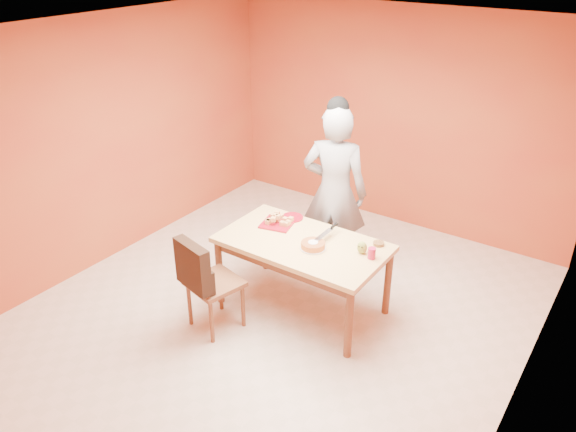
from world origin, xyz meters
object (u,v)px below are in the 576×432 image
Objects in this scene: dining_chair at (213,282)px; sponge_cake at (313,245)px; dining_table at (303,250)px; red_dinner_plate at (292,217)px; magenta_glass at (372,253)px; checker_tin at (379,244)px; person at (335,193)px; pastry_platter at (277,224)px; egg_ornament at (362,248)px.

dining_chair is 4.34× the size of sponge_cake.
red_dinner_plate is (-0.36, 0.35, 0.10)m from dining_table.
magenta_glass is (0.68, 0.10, 0.15)m from dining_table.
sponge_cake is at bearing -139.86° from checker_tin.
magenta_glass is at bearing 122.55° from person.
person reaches higher than magenta_glass.
dining_chair is 3.24× the size of pastry_platter.
egg_ornament reaches higher than magenta_glass.
pastry_platter is (0.11, 0.88, 0.26)m from dining_chair.
egg_ornament is (0.42, 0.18, 0.02)m from sponge_cake.
sponge_cake is (0.67, 0.68, 0.29)m from dining_chair.
pastry_platter is 0.97m from egg_ornament.
person is at bearing 88.64° from dining_chair.
red_dinner_plate is at bearing 180.00° from checker_tin.
dining_chair is 1.63m from person.
dining_chair is at bearing -119.29° from egg_ornament.
magenta_glass is (0.79, -0.69, -0.14)m from person.
checker_tin is (0.63, 0.35, 0.11)m from dining_table.
checker_tin is at bearing 40.14° from sponge_cake.
red_dinner_plate is 0.65m from sponge_cake.
person is at bearing 98.20° from dining_table.
pastry_platter is at bearing 159.58° from sponge_cake.
red_dinner_plate is at bearing 141.57° from sponge_cake.
pastry_platter is 1.05m from checker_tin.
red_dinner_plate is at bearing 166.40° from magenta_glass.
sponge_cake is 2.18× the size of checker_tin.
egg_ornament is at bearing 23.45° from sponge_cake.
pastry_platter is (-0.29, -0.63, -0.18)m from person.
dining_table is at bearing -144.95° from egg_ornament.
dining_chair is 1.49m from magenta_glass.
magenta_glass reaches higher than sponge_cake.
magenta_glass is (1.08, -0.05, 0.04)m from pastry_platter.
red_dinner_plate is at bearing 77.59° from pastry_platter.
sponge_cake is at bearing -134.17° from egg_ornament.
egg_ornament is (0.68, -0.66, -0.13)m from person.
egg_ornament is at bearing -13.51° from red_dinner_plate.
egg_ornament reaches higher than dining_table.
dining_chair reaches higher than checker_tin.
egg_ornament is (0.57, 0.13, 0.15)m from dining_table.
red_dinner_plate is 0.95m from egg_ornament.
person is 18.30× the size of checker_tin.
red_dinner_plate reaches higher than dining_table.
magenta_glass reaches higher than checker_tin.
pastry_platter is 2.93× the size of checker_tin.
egg_ornament is 0.12m from magenta_glass.
egg_ornament is (1.08, 0.86, 0.31)m from dining_chair.
checker_tin is at bearing 133.03° from person.
pastry_platter is (-0.40, 0.15, 0.10)m from dining_table.
person is at bearing 65.20° from pastry_platter.
dining_table is 6.94× the size of red_dinner_plate.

